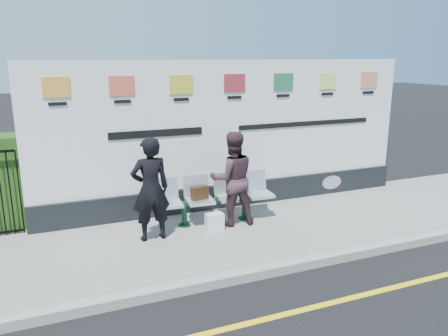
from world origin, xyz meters
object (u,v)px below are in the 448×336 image
bench (215,210)px  woman_right (232,179)px  billboard (233,145)px  woman_left (150,189)px

bench → woman_right: woman_right is taller
billboard → bench: 1.51m
billboard → woman_right: 1.16m
billboard → woman_left: bearing=-150.3°
billboard → woman_left: size_ratio=4.47×
woman_right → bench: bearing=-26.1°
billboard → woman_right: bearing=-113.5°
bench → woman_right: bearing=-29.6°
billboard → woman_left: 2.33m
bench → woman_left: size_ratio=1.27×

